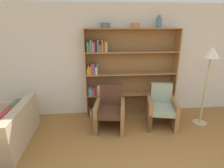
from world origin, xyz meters
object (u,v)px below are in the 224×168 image
vase_tall (159,22)px  floor_lamp (211,58)px  bookshelf (123,75)px  bowl_copper (135,25)px  couch (8,130)px  armchair_leather (110,110)px  bowl_olive (105,25)px  armchair_cushioned (161,108)px

vase_tall → floor_lamp: (0.97, -0.64, -0.74)m
bookshelf → bowl_copper: bowl_copper is taller
bookshelf → couch: bearing=-157.1°
bowl_copper → armchair_leather: size_ratio=0.21×
bowl_copper → floor_lamp: bowl_copper is taller
couch → vase_tall: bearing=-73.6°
bowl_copper → couch: size_ratio=0.13×
bookshelf → bowl_olive: bearing=-176.7°
bowl_copper → vase_tall: 0.55m
bookshelf → armchair_cushioned: 1.21m
bookshelf → armchair_cushioned: (0.81, -0.63, -0.64)m
bookshelf → bowl_copper: size_ratio=11.29×
bookshelf → floor_lamp: 1.96m
bowl_copper → floor_lamp: (1.52, -0.64, -0.68)m
bowl_olive → vase_tall: (1.24, 0.00, 0.06)m
bowl_olive → floor_lamp: bowl_olive is taller
armchair_cushioned → floor_lamp: 1.50m
vase_tall → couch: 3.94m
bowl_olive → couch: bearing=-153.4°
bowl_olive → vase_tall: size_ratio=0.81×
bookshelf → vase_tall: (0.80, -0.03, 1.24)m
floor_lamp → couch: bearing=-175.2°
bowl_olive → armchair_cushioned: bowl_olive is taller
bowl_olive → armchair_cushioned: 2.29m
bookshelf → floor_lamp: (1.77, -0.67, 0.50)m
bookshelf → bowl_copper: bearing=-5.6°
armchair_leather → floor_lamp: bearing=-171.8°
couch → armchair_leather: 2.08m
bowl_copper → armchair_leather: 2.03m
vase_tall → armchair_leather: bearing=-152.9°
vase_tall → floor_lamp: 1.38m
armchair_leather → bookshelf: bearing=-112.1°
couch → armchair_leather: (2.04, 0.39, 0.13)m
couch → bowl_olive: bearing=-64.1°
vase_tall → couch: vase_tall is taller
armchair_leather → bowl_copper: bearing=-127.4°
bowl_copper → couch: 3.47m
armchair_leather → couch: bearing=19.9°
couch → floor_lamp: size_ratio=0.83×
bookshelf → vase_tall: vase_tall is taller
bowl_olive → armchair_leather: bearing=-84.9°
armchair_cushioned → bowl_copper: bearing=-35.6°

